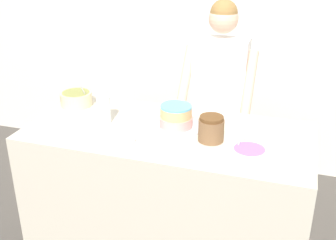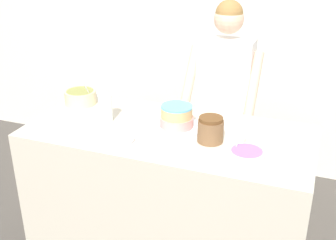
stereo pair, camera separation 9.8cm
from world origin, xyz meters
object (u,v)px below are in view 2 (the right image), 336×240
at_px(cake, 177,118).
at_px(frosting_bowl_purple, 246,156).
at_px(frosting_bowl_olive, 80,97).
at_px(drinking_glass, 105,108).
at_px(ceramic_plate, 110,139).
at_px(stoneware_jar, 211,130).
at_px(person_baker, 224,94).

height_order(cake, frosting_bowl_purple, frosting_bowl_purple).
height_order(frosting_bowl_olive, drinking_glass, same).
height_order(cake, ceramic_plate, cake).
xyz_separation_m(ceramic_plate, stoneware_jar, (0.49, 0.16, 0.06)).
xyz_separation_m(cake, ceramic_plate, (-0.27, -0.26, -0.05)).
distance_m(frosting_bowl_olive, ceramic_plate, 0.56).
height_order(frosting_bowl_olive, stoneware_jar, frosting_bowl_olive).
height_order(person_baker, cake, person_baker).
bearing_deg(cake, stoneware_jar, -23.35).
bearing_deg(person_baker, frosting_bowl_olive, -147.91).
relative_size(person_baker, cake, 5.42).
bearing_deg(cake, frosting_bowl_purple, -29.57).
bearing_deg(stoneware_jar, person_baker, 97.92).
bearing_deg(drinking_glass, frosting_bowl_olive, 146.67).
bearing_deg(cake, drinking_glass, -172.35).
xyz_separation_m(person_baker, ceramic_plate, (-0.39, -0.88, 0.01)).
distance_m(cake, frosting_bowl_olive, 0.69).
bearing_deg(frosting_bowl_olive, ceramic_plate, -43.51).
bearing_deg(frosting_bowl_purple, person_baker, 109.88).
distance_m(cake, frosting_bowl_purple, 0.49).
distance_m(person_baker, frosting_bowl_purple, 0.92).
bearing_deg(person_baker, drinking_glass, -127.39).
distance_m(person_baker, frosting_bowl_olive, 0.94).
relative_size(cake, drinking_glass, 1.84).
bearing_deg(ceramic_plate, stoneware_jar, 18.56).
bearing_deg(stoneware_jar, drinking_glass, 176.46).
height_order(cake, drinking_glass, drinking_glass).
height_order(ceramic_plate, stoneware_jar, stoneware_jar).
xyz_separation_m(frosting_bowl_purple, ceramic_plate, (-0.70, -0.01, -0.03)).
bearing_deg(drinking_glass, stoneware_jar, -3.54).
relative_size(person_baker, stoneware_jar, 11.65).
height_order(person_baker, drinking_glass, person_baker).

